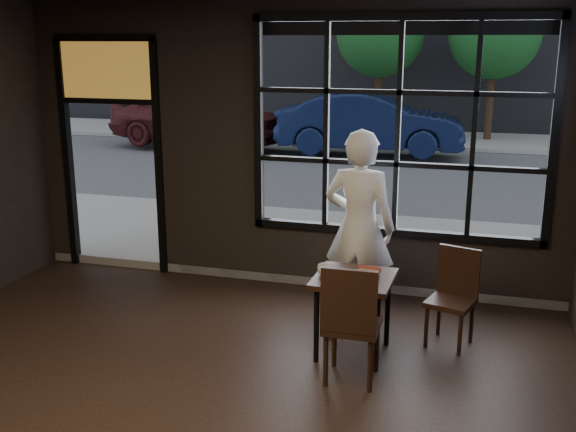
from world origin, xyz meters
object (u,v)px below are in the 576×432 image
(cafe_table, at_px, (353,315))
(chair_near, at_px, (352,321))
(navy_car, at_px, (370,123))
(man, at_px, (359,227))

(cafe_table, bearing_deg, chair_near, -78.48)
(chair_near, relative_size, navy_car, 0.24)
(chair_near, bearing_deg, man, -82.84)
(cafe_table, distance_m, navy_car, 10.24)
(chair_near, relative_size, man, 0.53)
(cafe_table, xyz_separation_m, navy_car, (-1.50, 10.12, 0.44))
(cafe_table, xyz_separation_m, chair_near, (0.08, -0.46, 0.14))
(cafe_table, bearing_deg, navy_car, 100.45)
(man, bearing_deg, navy_car, -75.02)
(cafe_table, distance_m, man, 0.95)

